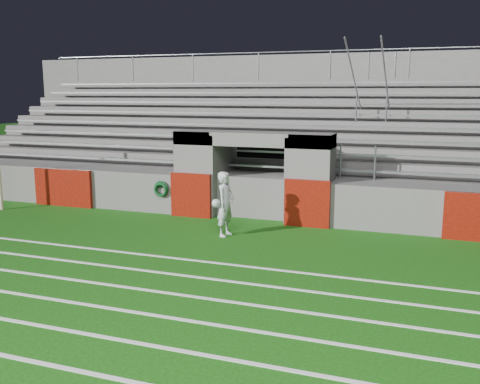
% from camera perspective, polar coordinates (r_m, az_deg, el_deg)
% --- Properties ---
extents(ground, '(90.00, 90.00, 0.00)m').
position_cam_1_polar(ground, '(13.16, -3.50, -6.01)').
color(ground, '#134B0C').
rests_on(ground, ground).
extents(field_markings, '(28.00, 8.09, 0.01)m').
position_cam_1_polar(field_markings, '(9.08, -16.49, -14.23)').
color(field_markings, white).
rests_on(field_markings, ground).
extents(stadium_structure, '(26.00, 8.48, 5.42)m').
position_cam_1_polar(stadium_structure, '(20.31, 5.41, 4.12)').
color(stadium_structure, '#555351').
rests_on(stadium_structure, ground).
extents(goalkeeper_with_ball, '(0.51, 0.70, 1.72)m').
position_cam_1_polar(goalkeeper_with_ball, '(14.08, -1.58, -1.29)').
color(goalkeeper_with_ball, silver).
rests_on(goalkeeper_with_ball, ground).
extents(hose_coil, '(0.50, 0.14, 0.50)m').
position_cam_1_polar(hose_coil, '(16.75, -8.43, 0.29)').
color(hose_coil, '#0B3A19').
rests_on(hose_coil, ground).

